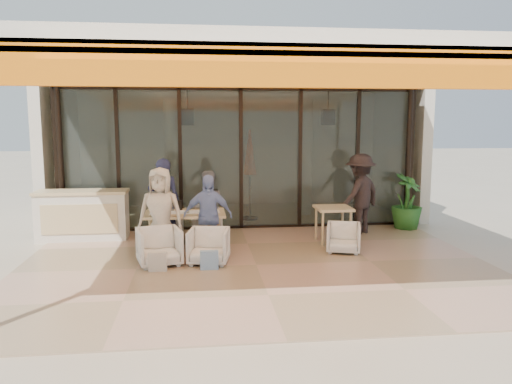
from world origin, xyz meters
TOP-DOWN VIEW (x-y plane):
  - ground at (0.00, 0.00)m, footprint 70.00×70.00m
  - terrace_floor at (0.00, 0.00)m, footprint 8.00×6.00m
  - terrace_structure at (0.00, -0.26)m, footprint 8.00×6.00m
  - glass_storefront at (0.00, 3.00)m, footprint 8.08×0.10m
  - interior_block at (0.01, 5.31)m, footprint 9.05×3.62m
  - host_counter at (-3.35, 2.30)m, footprint 1.85×0.65m
  - dining_table at (-1.23, 1.19)m, footprint 1.50×0.90m
  - chair_far_left at (-1.64, 2.13)m, footprint 0.72×0.69m
  - chair_far_right at (-0.80, 2.13)m, footprint 0.63×0.60m
  - chair_near_left at (-1.64, 0.23)m, footprint 0.84×0.81m
  - chair_near_right at (-0.80, 0.23)m, footprint 0.77×0.73m
  - diner_navy at (-1.64, 1.63)m, footprint 0.70×0.52m
  - diner_grey at (-0.80, 1.63)m, footprint 0.84×0.73m
  - diner_cream at (-1.64, 0.73)m, footprint 0.87×0.64m
  - diner_periwinkle at (-0.80, 0.73)m, footprint 0.89×0.39m
  - tote_bag_cream at (-1.64, -0.17)m, footprint 0.30×0.10m
  - tote_bag_blue at (-0.80, -0.17)m, footprint 0.30×0.10m
  - side_table at (1.72, 1.44)m, footprint 0.70×0.70m
  - side_chair at (1.72, 0.69)m, footprint 0.74×0.72m
  - standing_woman at (2.53, 2.20)m, footprint 1.31×1.19m
  - potted_palm at (3.74, 2.53)m, footprint 1.01×1.01m

SIDE VIEW (x-z plane):
  - ground at x=0.00m, z-range 0.00..0.00m
  - terrace_floor at x=0.00m, z-range 0.00..0.01m
  - tote_bag_cream at x=-1.64m, z-range 0.00..0.34m
  - tote_bag_blue at x=-0.80m, z-range 0.00..0.34m
  - chair_far_right at x=-0.80m, z-range 0.00..0.60m
  - side_chair at x=1.72m, z-range 0.00..0.62m
  - chair_far_left at x=-1.64m, z-range 0.00..0.65m
  - chair_near_right at x=-0.80m, z-range 0.00..0.69m
  - chair_near_left at x=-1.64m, z-range 0.00..0.72m
  - host_counter at x=-3.35m, z-range 0.01..1.05m
  - potted_palm at x=3.74m, z-range 0.00..1.27m
  - side_table at x=1.72m, z-range 0.27..1.01m
  - dining_table at x=-1.23m, z-range 0.22..1.15m
  - diner_grey at x=-0.80m, z-range 0.00..1.48m
  - diner_periwinkle at x=-0.80m, z-range 0.00..1.50m
  - diner_cream at x=-1.64m, z-range 0.00..1.64m
  - diner_navy at x=-1.64m, z-range 0.00..1.74m
  - standing_woman at x=2.53m, z-range 0.00..1.76m
  - glass_storefront at x=0.00m, z-range 0.00..3.20m
  - interior_block at x=0.01m, z-range 0.47..3.99m
  - terrace_structure at x=0.00m, z-range 1.55..4.95m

